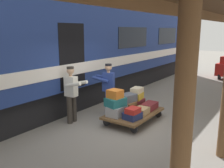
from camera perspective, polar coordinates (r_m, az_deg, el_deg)
ground_plane at (r=6.98m, az=3.66°, el=-10.75°), size 60.00×60.00×0.00m
train_car at (r=8.80m, az=-16.30°, el=7.44°), size 3.02×21.28×4.00m
luggage_cart at (r=7.60m, az=5.05°, el=-6.82°), size 1.16×1.95×0.29m
suitcase_tan_vintage at (r=7.44m, az=6.82°, el=-6.18°), size 0.38×0.46×0.19m
suitcase_burgundy_valise at (r=8.12m, az=5.36°, el=-4.33°), size 0.47×0.61×0.25m
suitcase_gray_aluminum at (r=7.24m, az=1.14°, el=-6.21°), size 0.43×0.60×0.29m
suitcase_maroon_trunk at (r=7.89m, az=8.66°, el=-5.08°), size 0.38×0.63×0.20m
suitcase_brown_leather at (r=7.67m, az=3.37°, el=-5.15°), size 0.51×0.46×0.29m
suitcase_navy_fabric at (r=7.00m, az=4.73°, el=-7.33°), size 0.46×0.51×0.19m
suitcase_slate_roller at (r=7.62m, az=3.57°, el=-3.23°), size 0.48×0.60×0.23m
suitcase_yellow_case at (r=8.07m, az=5.72°, el=-2.71°), size 0.41×0.54×0.22m
suitcase_red_plastic at (r=6.89m, az=4.87°, el=-6.14°), size 0.33×0.41×0.15m
suitcase_teal_softside at (r=7.16m, az=0.80°, el=-4.19°), size 0.55×0.62×0.25m
suitcase_orange_carryall at (r=7.10m, az=0.70°, el=-2.29°), size 0.42×0.40×0.24m
suitcase_cream_canvas at (r=8.02m, az=5.83°, el=-1.40°), size 0.36×0.47×0.16m
porter_in_overalls at (r=7.92m, az=-0.96°, el=-0.88°), size 0.73×0.56×1.70m
porter_by_door at (r=7.39m, az=-9.33°, el=-2.01°), size 0.69×0.46×1.70m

